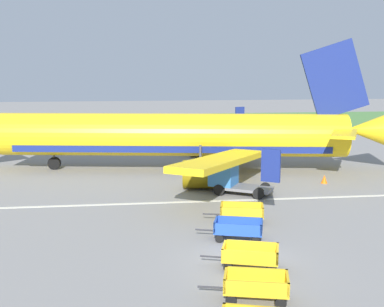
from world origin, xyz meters
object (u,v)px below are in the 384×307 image
(baggage_cart_far_end, at_px, (242,212))
(baggage_cart_third_in_row, at_px, (250,256))
(baggage_cart_fourth_in_row, at_px, (238,229))
(traffic_cone_near_plane, at_px, (324,179))
(service_truck_beside_carts, at_px, (230,178))
(airplane, at_px, (184,136))
(baggage_cart_second_in_row, at_px, (256,286))

(baggage_cart_far_end, bearing_deg, baggage_cart_third_in_row, -99.36)
(baggage_cart_fourth_in_row, bearing_deg, traffic_cone_near_plane, 51.51)
(baggage_cart_third_in_row, relative_size, traffic_cone_near_plane, 5.43)
(baggage_cart_third_in_row, height_order, service_truck_beside_carts, service_truck_beside_carts)
(baggage_cart_fourth_in_row, xyz_separation_m, traffic_cone_near_plane, (9.43, 11.86, -0.27))
(baggage_cart_fourth_in_row, bearing_deg, baggage_cart_third_in_row, -94.06)
(baggage_cart_third_in_row, bearing_deg, baggage_cart_far_end, 80.64)
(baggage_cart_far_end, distance_m, traffic_cone_near_plane, 12.39)
(airplane, distance_m, baggage_cart_third_in_row, 22.05)
(baggage_cart_far_end, relative_size, traffic_cone_near_plane, 5.45)
(baggage_cart_third_in_row, bearing_deg, service_truck_beside_carts, 82.60)
(baggage_cart_far_end, distance_m, service_truck_beside_carts, 6.82)
(baggage_cart_third_in_row, height_order, baggage_cart_far_end, same)
(airplane, bearing_deg, service_truck_beside_carts, -73.98)
(traffic_cone_near_plane, bearing_deg, baggage_cart_second_in_row, -118.62)
(baggage_cart_third_in_row, height_order, baggage_cart_fourth_in_row, same)
(service_truck_beside_carts, relative_size, traffic_cone_near_plane, 7.13)
(baggage_cart_second_in_row, relative_size, baggage_cart_third_in_row, 1.00)
(baggage_cart_third_in_row, relative_size, service_truck_beside_carts, 0.76)
(baggage_cart_fourth_in_row, bearing_deg, baggage_cart_far_end, 74.04)
(airplane, xyz_separation_m, baggage_cart_third_in_row, (0.66, -21.90, -2.45))
(airplane, height_order, service_truck_beside_carts, airplane)
(service_truck_beside_carts, bearing_deg, baggage_cart_far_end, -95.44)
(airplane, height_order, baggage_cart_far_end, airplane)
(baggage_cart_far_end, bearing_deg, airplane, 96.65)
(baggage_cart_third_in_row, distance_m, baggage_cart_fourth_in_row, 3.79)
(baggage_cart_far_end, xyz_separation_m, traffic_cone_near_plane, (8.59, 8.93, -0.27))
(baggage_cart_far_end, bearing_deg, traffic_cone_near_plane, 46.09)
(service_truck_beside_carts, height_order, traffic_cone_near_plane, service_truck_beside_carts)
(airplane, height_order, baggage_cart_second_in_row, airplane)
(baggage_cart_second_in_row, xyz_separation_m, baggage_cart_third_in_row, (0.52, 3.07, 0.00))
(baggage_cart_third_in_row, bearing_deg, baggage_cart_second_in_row, -99.53)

